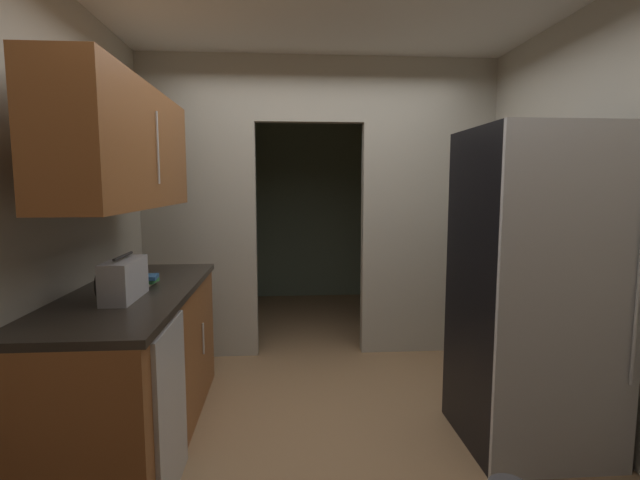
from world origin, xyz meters
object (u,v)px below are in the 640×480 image
(refrigerator, at_px, (533,290))
(dishwasher, at_px, (171,409))
(boombox, at_px, (124,279))
(book_stack, at_px, (147,280))

(refrigerator, height_order, dishwasher, refrigerator)
(refrigerator, xyz_separation_m, dishwasher, (-2.04, -0.32, -0.50))
(dishwasher, relative_size, boombox, 2.17)
(refrigerator, height_order, boombox, refrigerator)
(refrigerator, bearing_deg, dishwasher, -170.96)
(boombox, bearing_deg, book_stack, 87.54)
(refrigerator, xyz_separation_m, boombox, (-2.34, -0.02, 0.10))
(dishwasher, height_order, book_stack, book_stack)
(dishwasher, bearing_deg, refrigerator, 9.04)
(refrigerator, relative_size, dishwasher, 2.16)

